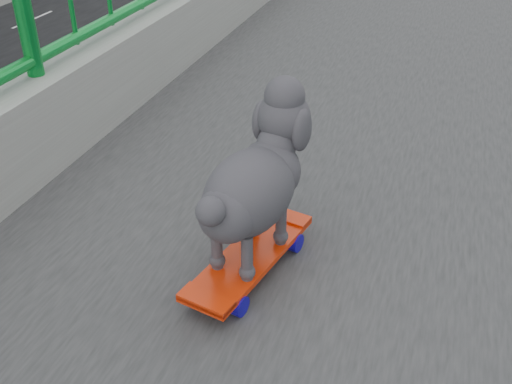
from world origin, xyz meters
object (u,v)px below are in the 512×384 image
object	(u,v)px
skateboard	(250,259)
car_1	(126,100)
poodle	(255,181)
car_0	(252,85)

from	to	relation	value
skateboard	car_1	world-z (taller)	skateboard
skateboard	poodle	world-z (taller)	poodle
skateboard	car_1	size ratio (longest dim) A/B	0.10
car_0	car_1	distance (m)	4.10
poodle	car_0	size ratio (longest dim) A/B	0.11
skateboard	poodle	bearing A→B (deg)	90.00
car_0	car_1	bearing A→B (deg)	-141.23
car_0	poodle	bearing A→B (deg)	-71.33
car_1	car_0	bearing A→B (deg)	38.77
car_0	car_1	xyz separation A→B (m)	(-3.20, -2.57, 0.08)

